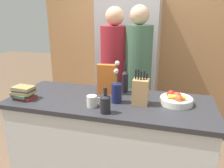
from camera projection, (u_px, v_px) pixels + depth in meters
The scene contains 13 objects.
kitchen_island at pixel (109, 144), 2.09m from camera, with size 1.82×0.73×0.92m.
back_wall_wood at pixel (139, 39), 3.33m from camera, with size 3.02×0.12×2.60m.
refrigerator at pixel (129, 66), 3.12m from camera, with size 0.81×0.63×1.91m.
fruit_bowl at pixel (176, 99), 1.85m from camera, with size 0.27×0.27×0.10m.
knife_block at pixel (141, 92), 1.83m from camera, with size 0.13×0.11×0.30m.
flower_vase at pixel (117, 90), 1.87m from camera, with size 0.09×0.09×0.37m.
cereal_box at pixel (107, 79), 2.07m from camera, with size 0.18×0.08×0.29m.
coffee_mug at pixel (92, 101), 1.79m from camera, with size 0.12×0.08×0.09m.
book_stack at pixel (24, 93), 1.96m from camera, with size 0.20×0.16×0.11m.
bottle_oil at pixel (125, 81), 2.12m from camera, with size 0.06×0.06×0.30m.
bottle_vinegar at pixel (105, 103), 1.67m from camera, with size 0.08×0.08×0.21m.
person_at_sink at pixel (114, 75), 2.52m from camera, with size 0.31×0.31×1.73m.
person_in_blue at pixel (137, 75), 2.46m from camera, with size 0.31×0.31×1.75m.
Camera 1 is at (0.52, -1.75, 1.64)m, focal length 35.00 mm.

